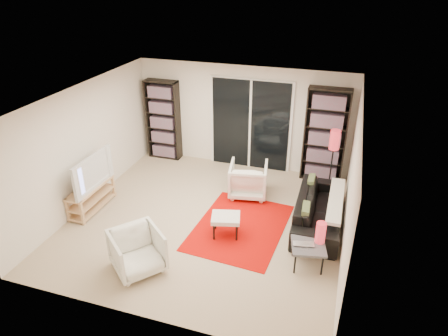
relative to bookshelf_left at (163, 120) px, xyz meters
The scene contains 20 objects.
floor 3.19m from the bookshelf_left, 50.10° to the right, with size 5.00×5.00×0.00m, color #C2AC89.
wall_back 1.97m from the bookshelf_left, ahead, with size 5.00×0.02×2.40m, color white.
wall_front 5.22m from the bookshelf_left, 68.02° to the right, with size 5.00×0.02×2.40m, color white.
wall_left 2.41m from the bookshelf_left, 103.27° to the right, with size 0.02×5.00×2.40m, color white.
wall_right 5.03m from the bookshelf_left, 27.66° to the right, with size 0.02×5.00×2.40m, color white.
ceiling 3.36m from the bookshelf_left, 50.10° to the right, with size 5.00×5.00×0.02m, color white.
sliding_door 2.16m from the bookshelf_left, ahead, with size 1.92×0.08×2.16m.
bookshelf_left is the anchor object (origin of this frame).
bookshelf_right 3.85m from the bookshelf_left, ahead, with size 0.90×0.30×2.10m.
tv_stand 2.77m from the bookshelf_left, 97.48° to the right, with size 0.37×1.16×0.50m.
tv 2.68m from the bookshelf_left, 97.06° to the right, with size 1.17×0.15×0.67m, color black.
rug 3.68m from the bookshelf_left, 42.20° to the right, with size 1.56×2.11×0.01m, color #C00803.
sofa 4.43m from the bookshelf_left, 24.42° to the right, with size 2.07×0.81×0.61m, color black.
armchair_back 2.80m from the bookshelf_left, 25.77° to the right, with size 0.76×0.79×0.72m, color silver.
armchair_front 4.24m from the bookshelf_left, 70.72° to the right, with size 0.74×0.76×0.69m, color silver.
ottoman 3.68m from the bookshelf_left, 47.69° to the right, with size 0.58×0.52×0.40m.
side_table 5.02m from the bookshelf_left, 37.85° to the right, with size 0.63×0.63×0.40m.
laptop 5.00m from the bookshelf_left, 38.96° to the right, with size 0.34×0.22×0.03m, color silver.
table_lamp 5.04m from the bookshelf_left, 35.51° to the right, with size 0.16×0.16×0.36m, color red.
floor_lamp 4.14m from the bookshelf_left, 10.04° to the right, with size 0.22×0.22×1.47m.
Camera 1 is at (2.24, -5.95, 4.37)m, focal length 32.00 mm.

